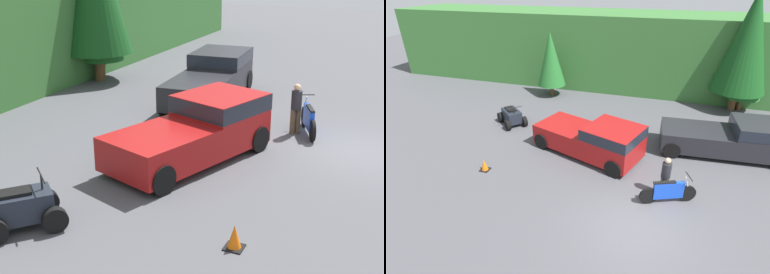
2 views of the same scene
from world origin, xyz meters
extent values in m
plane|color=#4C4C51|center=(0.00, 0.00, 0.00)|extent=(80.00, 80.00, 0.00)
cube|color=#387033|center=(0.00, 16.00, 2.72)|extent=(44.00, 6.00, 5.44)
cylinder|color=brown|center=(-7.64, 11.60, 0.41)|extent=(0.27, 0.27, 0.82)
cone|color=#236628|center=(-7.64, 11.60, 2.67)|extent=(1.99, 1.99, 3.72)
cylinder|color=brown|center=(4.68, 12.58, 0.67)|extent=(0.45, 0.45, 1.34)
cone|color=#144719|center=(4.68, 12.58, 4.39)|extent=(3.28, 3.28, 6.11)
cylinder|color=brown|center=(5.15, 12.72, 0.44)|extent=(0.30, 0.30, 0.89)
cone|color=#236628|center=(5.15, 12.72, 2.90)|extent=(2.17, 2.17, 4.04)
cube|color=maroon|center=(-1.55, 3.98, 1.01)|extent=(2.94, 2.83, 1.57)
cube|color=#1E232D|center=(-1.55, 3.98, 1.52)|extent=(2.97, 2.86, 0.50)
cube|color=maroon|center=(-4.04, 4.83, 0.71)|extent=(3.44, 3.00, 0.97)
cylinder|color=black|center=(-0.61, 4.73, 0.41)|extent=(0.87, 0.53, 0.82)
cylinder|color=black|center=(-1.26, 2.82, 0.41)|extent=(0.87, 0.53, 0.82)
cylinder|color=black|center=(-4.58, 6.08, 0.41)|extent=(0.87, 0.53, 0.82)
cylinder|color=black|center=(-5.23, 4.17, 0.41)|extent=(0.87, 0.53, 0.82)
cube|color=#232328|center=(5.13, 6.54, 1.01)|extent=(2.85, 2.38, 1.57)
cube|color=#1E232D|center=(5.13, 6.54, 1.52)|extent=(2.87, 2.40, 0.50)
cube|color=#232328|center=(2.15, 6.32, 0.71)|extent=(3.44, 2.42, 0.97)
cylinder|color=black|center=(5.87, 7.60, 0.41)|extent=(0.84, 0.34, 0.82)
cylinder|color=black|center=(0.96, 7.24, 0.41)|extent=(0.84, 0.34, 0.82)
cylinder|color=black|center=(1.11, 5.23, 0.41)|extent=(0.84, 0.34, 0.82)
cylinder|color=black|center=(1.79, 2.06, 0.35)|extent=(0.69, 0.37, 0.71)
cylinder|color=black|center=(0.37, 1.46, 0.35)|extent=(0.69, 0.37, 0.71)
cube|color=blue|center=(1.08, 1.76, 0.57)|extent=(1.15, 0.61, 0.71)
cylinder|color=#B7B7BC|center=(1.75, 2.04, 0.76)|extent=(0.30, 0.16, 0.79)
cylinder|color=black|center=(1.75, 2.04, 1.17)|extent=(0.27, 0.57, 0.04)
cube|color=black|center=(0.90, 1.68, 0.95)|extent=(0.85, 0.47, 0.06)
cylinder|color=black|center=(-7.26, 6.24, 0.29)|extent=(0.59, 0.55, 0.59)
cylinder|color=black|center=(-7.92, 5.48, 0.29)|extent=(0.59, 0.55, 0.59)
cylinder|color=black|center=(-8.24, 7.10, 0.29)|extent=(0.59, 0.55, 0.59)
cylinder|color=black|center=(-8.90, 6.34, 0.29)|extent=(0.59, 0.55, 0.59)
cube|color=#1E232D|center=(-8.08, 6.29, 0.54)|extent=(1.56, 1.50, 0.65)
cylinder|color=black|center=(-7.69, 5.95, 1.04)|extent=(0.07, 0.07, 0.35)
cylinder|color=black|center=(-7.69, 5.95, 1.22)|extent=(0.65, 0.74, 0.04)
cube|color=black|center=(-8.19, 6.39, 0.91)|extent=(0.90, 0.87, 0.08)
cylinder|color=brown|center=(0.84, 2.24, 0.43)|extent=(0.25, 0.25, 0.86)
cylinder|color=brown|center=(0.97, 2.10, 0.43)|extent=(0.25, 0.25, 0.86)
cylinder|color=#232328|center=(0.91, 2.17, 1.18)|extent=(0.51, 0.51, 0.65)
sphere|color=tan|center=(0.91, 2.17, 1.62)|extent=(0.33, 0.33, 0.23)
cube|color=black|center=(-6.94, 1.55, 0.01)|extent=(0.42, 0.42, 0.03)
cone|color=orange|center=(-6.94, 1.55, 0.28)|extent=(0.32, 0.32, 0.55)
camera|label=1|loc=(-16.40, -1.68, 6.13)|focal=50.00mm
camera|label=2|loc=(0.50, -7.99, 7.79)|focal=28.00mm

